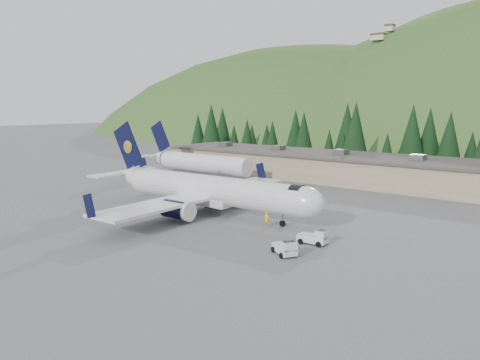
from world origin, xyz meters
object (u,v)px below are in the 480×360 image
baggage_tug_b (286,248)px  terminal_building (318,165)px  ramp_worker (267,219)px  baggage_tug_a (315,237)px  second_airliner (194,162)px  airliner (206,190)px

baggage_tug_b → terminal_building: (-22.56, 46.64, 1.89)m
ramp_worker → baggage_tug_b: bearing=135.5°
baggage_tug_a → terminal_building: 47.44m
second_airliner → ramp_worker: (34.50, -22.71, -2.38)m
ramp_worker → terminal_building: bearing=-69.0°
second_airliner → ramp_worker: size_ratio=14.58×
baggage_tug_a → baggage_tug_b: 5.18m
airliner → ramp_worker: 10.93m
terminal_building → ramp_worker: terminal_building is taller
second_airliner → terminal_building: size_ratio=0.39×
second_airliner → ramp_worker: 41.37m
airliner → baggage_tug_a: 19.50m
baggage_tug_a → baggage_tug_b: baggage_tug_a is taller
airliner → terminal_building: 38.26m
airliner → ramp_worker: (10.66, -0.66, -2.33)m
baggage_tug_b → terminal_building: terminal_building is taller
baggage_tug_b → baggage_tug_a: bearing=117.9°
airliner → terminal_building: (-3.93, 38.05, -0.65)m
airliner → baggage_tug_b: airliner is taller
airliner → second_airliner: size_ratio=1.34×
airliner → terminal_building: airliner is taller
baggage_tug_a → ramp_worker: size_ratio=1.74×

